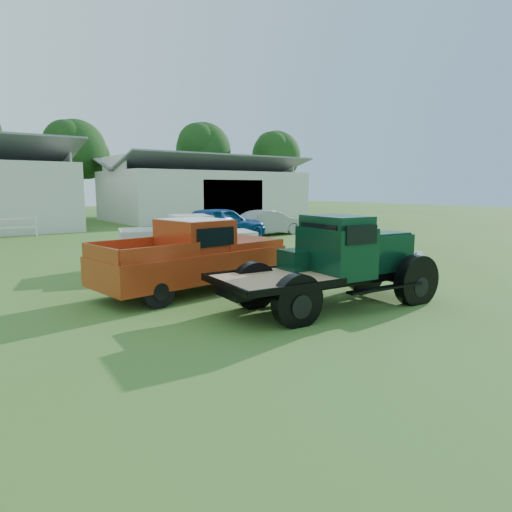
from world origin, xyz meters
TOP-DOWN VIEW (x-y plane):
  - ground at (0.00, 0.00)m, footprint 120.00×120.00m
  - shed_right at (14.00, 27.00)m, footprint 16.80×9.20m
  - tree_c at (5.00, 33.00)m, footprint 5.40×5.40m
  - tree_d at (18.00, 34.00)m, footprint 6.00×6.00m
  - tree_e at (26.00, 32.00)m, footprint 5.70×5.70m
  - vintage_flatbed at (1.11, -0.46)m, footprint 5.42×2.59m
  - red_pickup at (-0.69, 2.80)m, footprint 5.45×2.63m
  - white_pickup at (1.08, 6.27)m, footprint 5.05×3.17m
  - misc_car_blue at (6.29, 12.36)m, footprint 5.33×2.70m
  - misc_car_grey at (9.90, 12.92)m, footprint 4.28×1.52m

SIDE VIEW (x-z plane):
  - ground at x=0.00m, z-range 0.00..0.00m
  - misc_car_grey at x=9.90m, z-range 0.00..1.41m
  - white_pickup at x=1.08m, z-range 0.00..1.73m
  - misc_car_blue at x=6.29m, z-range 0.00..1.74m
  - red_pickup at x=-0.69m, z-range 0.00..1.91m
  - vintage_flatbed at x=1.11m, z-range 0.00..2.08m
  - shed_right at x=14.00m, z-range 0.00..5.20m
  - tree_c at x=5.00m, z-range 0.00..9.00m
  - tree_e at x=26.00m, z-range 0.00..9.50m
  - tree_d at x=18.00m, z-range 0.00..10.00m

